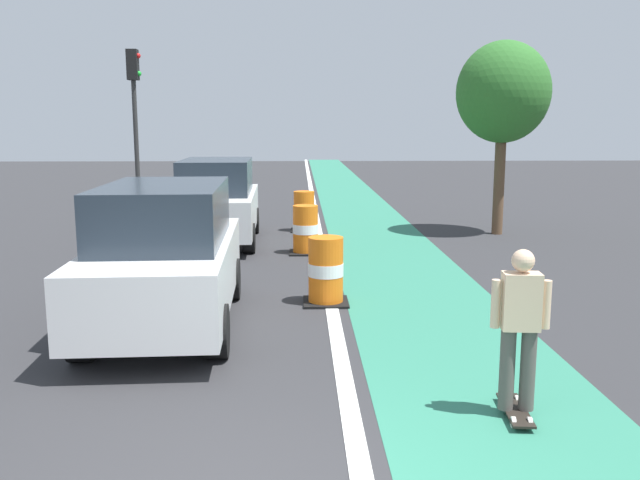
% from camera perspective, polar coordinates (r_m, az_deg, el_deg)
% --- Properties ---
extents(bike_lane_strip, '(2.50, 80.00, 0.01)m').
position_cam_1_polar(bike_lane_strip, '(16.90, 5.08, 0.03)').
color(bike_lane_strip, '#2D755B').
rests_on(bike_lane_strip, ground).
extents(lane_divider_stripe, '(0.20, 80.00, 0.01)m').
position_cam_1_polar(lane_divider_stripe, '(16.79, -0.01, 0.01)').
color(lane_divider_stripe, silver).
rests_on(lane_divider_stripe, ground).
extents(skateboarder_on_lane, '(0.57, 0.82, 1.69)m').
position_cam_1_polar(skateboarder_on_lane, '(6.80, 16.71, -7.23)').
color(skateboarder_on_lane, black).
rests_on(skateboarder_on_lane, ground).
extents(parked_suv_nearest, '(2.06, 4.67, 2.04)m').
position_cam_1_polar(parked_suv_nearest, '(9.71, -13.06, -1.25)').
color(parked_suv_nearest, silver).
rests_on(parked_suv_nearest, ground).
extents(parked_suv_second, '(2.03, 4.66, 2.04)m').
position_cam_1_polar(parked_suv_second, '(16.49, -8.79, 3.34)').
color(parked_suv_second, silver).
rests_on(parked_suv_second, ground).
extents(traffic_barrel_front, '(0.73, 0.73, 1.09)m').
position_cam_1_polar(traffic_barrel_front, '(10.74, 0.50, -2.69)').
color(traffic_barrel_front, orange).
rests_on(traffic_barrel_front, ground).
extents(traffic_barrel_mid, '(0.73, 0.73, 1.09)m').
position_cam_1_polar(traffic_barrel_mid, '(14.95, -1.25, 0.85)').
color(traffic_barrel_mid, orange).
rests_on(traffic_barrel_mid, ground).
extents(traffic_barrel_back, '(0.73, 0.73, 1.09)m').
position_cam_1_polar(traffic_barrel_back, '(18.16, -1.38, 2.44)').
color(traffic_barrel_back, orange).
rests_on(traffic_barrel_back, ground).
extents(traffic_light_corner, '(0.41, 0.32, 5.10)m').
position_cam_1_polar(traffic_light_corner, '(21.33, -15.57, 11.17)').
color(traffic_light_corner, '#2D2D2D').
rests_on(traffic_light_corner, ground).
extents(street_tree_sidewalk, '(2.40, 2.40, 5.00)m').
position_cam_1_polar(street_tree_sidewalk, '(18.16, 15.40, 12.01)').
color(street_tree_sidewalk, brown).
rests_on(street_tree_sidewalk, ground).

